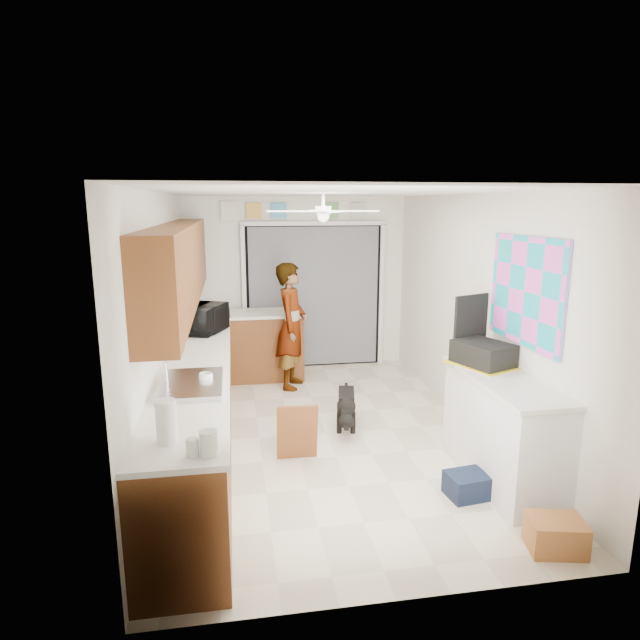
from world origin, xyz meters
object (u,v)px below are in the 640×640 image
cup (206,378)px  suitcase (483,354)px  microwave (204,319)px  navy_crate (467,485)px  man (292,326)px  dog (346,407)px  cardboard_box (556,535)px  paper_towel_roll (166,422)px

cup → suitcase: 2.50m
microwave → navy_crate: microwave is taller
cup → suitcase: bearing=2.8°
microwave → man: 1.28m
dog → cup: bearing=-131.7°
suitcase → dog: bearing=117.5°
cup → dog: 1.91m
suitcase → microwave: bearing=124.3°
microwave → cup: size_ratio=5.00×
cardboard_box → dog: size_ratio=0.64×
cardboard_box → paper_towel_roll: bearing=176.5°
cup → paper_towel_roll: size_ratio=0.41×
man → cardboard_box: bearing=-141.1°
cup → cardboard_box: 2.87m
microwave → paper_towel_roll: microwave is taller
microwave → paper_towel_roll: (-0.09, -2.96, -0.02)m
microwave → man: size_ratio=0.34×
cardboard_box → dog: (-1.01, 2.31, 0.11)m
paper_towel_roll → suitcase: 2.95m
paper_towel_roll → navy_crate: paper_towel_roll is taller
dog → navy_crate: bearing=-53.7°
cup → cardboard_box: bearing=-27.7°
paper_towel_roll → suitcase: (2.68, 1.23, -0.03)m
paper_towel_roll → man: 3.78m
suitcase → man: 2.81m
cup → paper_towel_roll: (-0.19, -1.11, 0.09)m
suitcase → cardboard_box: suitcase is taller
navy_crate → man: 3.27m
navy_crate → dog: 1.70m
paper_towel_roll → dog: (1.60, 2.15, -0.85)m
paper_towel_roll → navy_crate: 2.57m
suitcase → man: (-1.51, 2.36, -0.22)m
cardboard_box → man: man is taller
microwave → dog: 1.92m
man → paper_towel_roll: bearing=179.8°
microwave → cup: (0.10, -1.85, -0.11)m
suitcase → navy_crate: size_ratio=1.52×
man → navy_crate: bearing=-141.3°
cardboard_box → dog: 2.53m
cardboard_box → microwave: bearing=128.9°
dog → suitcase: bearing=-28.6°
navy_crate → microwave: bearing=133.3°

